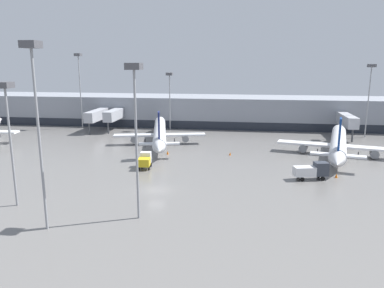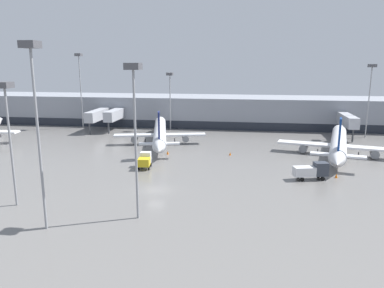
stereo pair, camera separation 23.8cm
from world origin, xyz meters
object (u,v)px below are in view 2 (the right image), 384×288
Objects in this scene: traffic_cone_2 at (336,176)px; apron_light_mast_4 at (7,108)px; apron_light_mast_5 at (170,84)px; traffic_cone_1 at (230,154)px; service_truck_0 at (145,160)px; apron_light_mast_6 at (134,99)px; apron_light_mast_0 at (371,80)px; parked_jet_1 at (160,133)px; service_truck_1 at (312,170)px; apron_light_mast_3 at (34,87)px; parked_jet_0 at (339,143)px; apron_light_mast_2 at (80,71)px; traffic_cone_0 at (168,153)px.

traffic_cone_2 is 52.53m from apron_light_mast_4.
traffic_cone_1 is at bearing -56.37° from apron_light_mast_5.
service_truck_0 is 26.83m from apron_light_mast_6.
parked_jet_1 is at bearing -163.14° from apron_light_mast_0.
apron_light_mast_5 is (-33.04, 43.03, 11.59)m from service_truck_1.
traffic_cone_1 is 47.08m from apron_light_mast_3.
parked_jet_0 is at bearing 76.64° from traffic_cone_2.
apron_light_mast_3 reaches higher than apron_light_mast_6.
apron_light_mast_0 reaches higher than parked_jet_1.
apron_light_mast_4 is at bearing -74.03° from apron_light_mast_2.
apron_light_mast_4 reaches higher than service_truck_1.
traffic_cone_2 is 0.04× the size of apron_light_mast_0.
service_truck_1 is 8.03× the size of traffic_cone_2.
traffic_cone_0 is 32.29m from apron_light_mast_5.
traffic_cone_2 is at bearing 33.50° from apron_light_mast_3.
parked_jet_1 is 2.04× the size of apron_light_mast_0.
parked_jet_1 is at bearing 112.09° from traffic_cone_0.
service_truck_1 is at bearing -26.54° from traffic_cone_0.
apron_light_mast_5 is (9.54, 60.85, -0.34)m from apron_light_mast_4.
apron_light_mast_0 reaches higher than service_truck_1.
apron_light_mast_6 is (-10.23, -34.60, 14.86)m from traffic_cone_1.
parked_jet_1 is (-40.01, 5.38, 0.24)m from parked_jet_0.
service_truck_0 is 0.19× the size of apron_light_mast_2.
traffic_cone_2 is (18.80, -13.38, 0.01)m from traffic_cone_1.
traffic_cone_1 is at bearing 73.53° from apron_light_mast_6.
traffic_cone_0 is at bearing -16.38° from service_truck_0.
parked_jet_0 reaches higher than traffic_cone_1.
apron_light_mast_3 is (25.27, -66.81, -0.07)m from apron_light_mast_2.
apron_light_mast_4 is at bearing 141.21° from apron_light_mast_3.
parked_jet_0 is at bearing -19.72° from apron_light_mast_2.
traffic_cone_2 is at bearing -47.88° from apron_light_mast_5.
service_truck_1 is 31.04m from traffic_cone_0.
apron_light_mast_6 is (-29.03, -21.22, 14.85)m from traffic_cone_2.
apron_light_mast_6 is at bearing -82.33° from apron_light_mast_5.
apron_light_mast_4 is (-10.92, -41.31, 10.72)m from parked_jet_1.
apron_light_mast_4 is at bearing 152.70° from parked_jet_1.
traffic_cone_0 reaches higher than traffic_cone_1.
apron_light_mast_3 is (-4.79, -27.09, 15.27)m from service_truck_0.
parked_jet_0 is 23.05m from traffic_cone_1.
traffic_cone_0 is 55.96m from apron_light_mast_0.
traffic_cone_0 is at bearing 79.83° from apron_light_mast_3.
parked_jet_0 is 73.86m from apron_light_mast_2.
apron_light_mast_2 reaches higher than parked_jet_1.
parked_jet_1 is at bearing -34.07° from apron_light_mast_2.
apron_light_mast_4 is 0.87× the size of apron_light_mast_6.
parked_jet_1 is 1.99× the size of apron_light_mast_6.
traffic_cone_2 is 43.19m from apron_light_mast_0.
service_truck_1 is 47.68m from apron_light_mast_4.
traffic_cone_1 is at bearing -128.75° from parked_jet_1.
apron_light_mast_5 is at bearing -1.23° from service_truck_0.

